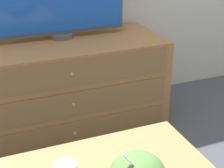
{
  "coord_description": "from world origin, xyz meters",
  "views": [
    {
      "loc": [
        -0.61,
        -2.42,
        1.31
      ],
      "look_at": [
        -0.14,
        -1.25,
        0.73
      ],
      "focal_mm": 55.0,
      "sensor_mm": 36.0,
      "label": 1
    }
  ],
  "objects": [
    {
      "name": "ground_plane",
      "position": [
        0.0,
        0.0,
        0.0
      ],
      "size": [
        12.0,
        12.0,
        0.0
      ],
      "primitive_type": "plane",
      "color": "#474C56"
    },
    {
      "name": "dresser",
      "position": [
        -0.14,
        -0.31,
        0.31
      ],
      "size": [
        1.39,
        0.58,
        0.62
      ],
      "color": "#9E6B3D",
      "rests_on": "ground_plane"
    }
  ]
}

